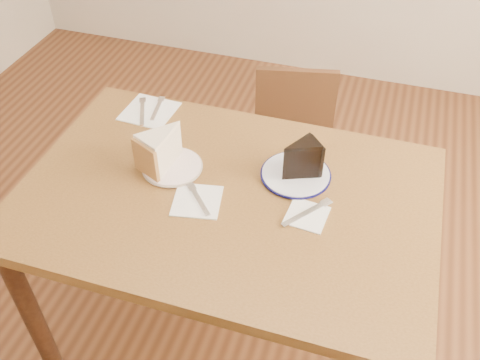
# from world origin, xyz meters

# --- Properties ---
(ground) EXTENTS (4.00, 4.00, 0.00)m
(ground) POSITION_xyz_m (0.00, 0.00, 0.00)
(ground) COLOR #452412
(ground) RESTS_ON ground
(table) EXTENTS (1.20, 0.80, 0.75)m
(table) POSITION_xyz_m (0.00, 0.00, 0.65)
(table) COLOR #543517
(table) RESTS_ON ground
(chair_far) EXTENTS (0.45, 0.45, 0.76)m
(chair_far) POSITION_xyz_m (0.07, 0.60, 0.42)
(chair_far) COLOR #3A2011
(chair_far) RESTS_ON ground
(plate_cream) EXTENTS (0.18, 0.18, 0.01)m
(plate_cream) POSITION_xyz_m (-0.19, 0.05, 0.76)
(plate_cream) COLOR white
(plate_cream) RESTS_ON table
(plate_navy) EXTENTS (0.20, 0.20, 0.01)m
(plate_navy) POSITION_xyz_m (0.17, 0.13, 0.76)
(plate_navy) COLOR white
(plate_navy) RESTS_ON table
(carrot_cake) EXTENTS (0.15, 0.17, 0.11)m
(carrot_cake) POSITION_xyz_m (-0.22, 0.06, 0.82)
(carrot_cake) COLOR beige
(carrot_cake) RESTS_ON plate_cream
(chocolate_cake) EXTENTS (0.13, 0.12, 0.11)m
(chocolate_cake) POSITION_xyz_m (0.18, 0.13, 0.81)
(chocolate_cake) COLOR black
(chocolate_cake) RESTS_ON plate_navy
(napkin_cream) EXTENTS (0.16, 0.16, 0.00)m
(napkin_cream) POSITION_xyz_m (-0.07, -0.06, 0.75)
(napkin_cream) COLOR white
(napkin_cream) RESTS_ON table
(napkin_navy) EXTENTS (0.12, 0.12, 0.00)m
(napkin_navy) POSITION_xyz_m (0.24, -0.02, 0.75)
(napkin_navy) COLOR white
(napkin_navy) RESTS_ON table
(napkin_spare) EXTENTS (0.18, 0.18, 0.00)m
(napkin_spare) POSITION_xyz_m (-0.38, 0.30, 0.75)
(napkin_spare) COLOR white
(napkin_spare) RESTS_ON table
(fork_cream) EXTENTS (0.10, 0.11, 0.00)m
(fork_cream) POSITION_xyz_m (-0.06, -0.05, 0.76)
(fork_cream) COLOR silver
(fork_cream) RESTS_ON napkin_cream
(knife_navy) EXTENTS (0.12, 0.14, 0.00)m
(knife_navy) POSITION_xyz_m (0.24, -0.01, 0.76)
(knife_navy) COLOR silver
(knife_navy) RESTS_ON napkin_navy
(fork_spare) EXTENTS (0.04, 0.14, 0.00)m
(fork_spare) POSITION_xyz_m (-0.36, 0.32, 0.76)
(fork_spare) COLOR silver
(fork_spare) RESTS_ON napkin_spare
(knife_spare) EXTENTS (0.08, 0.15, 0.00)m
(knife_spare) POSITION_xyz_m (-0.40, 0.29, 0.76)
(knife_spare) COLOR silver
(knife_spare) RESTS_ON napkin_spare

